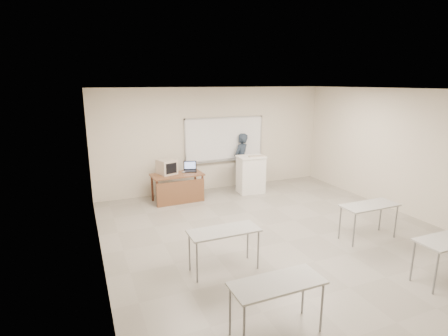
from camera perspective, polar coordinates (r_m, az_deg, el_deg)
name	(u,v)px	position (r m, az deg, el deg)	size (l,w,h in m)	color
floor	(287,242)	(7.33, 10.27, -11.75)	(7.00, 8.00, 0.01)	gray
whiteboard	(224,139)	(10.41, 0.08, 4.70)	(2.48, 0.10, 1.31)	white
student_desks	(334,237)	(6.08, 17.58, -10.76)	(4.40, 2.20, 0.73)	#A2A39D
instructor_desk	(178,183)	(9.36, -7.46, -2.42)	(1.36, 0.68, 0.75)	brown
podium	(251,174)	(10.13, 4.38, -1.03)	(0.77, 0.56, 1.08)	white
crt_monitor	(166,167)	(9.42, -9.39, 0.19)	(0.42, 0.47, 0.40)	#B3A390
laptop	(190,169)	(9.65, -5.65, -0.17)	(0.36, 0.33, 0.26)	black
mouse	(184,172)	(9.50, -6.60, -0.66)	(0.10, 0.07, 0.04)	gray
keyboard	(257,156)	(9.95, 5.38, 1.94)	(0.47, 0.16, 0.03)	#B3A390
presenter	(241,160)	(10.68, 2.82, 1.31)	(0.60, 0.39, 1.64)	black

